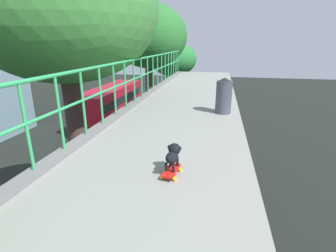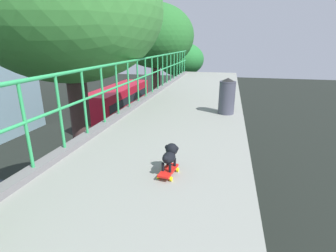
{
  "view_description": "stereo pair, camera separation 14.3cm",
  "coord_description": "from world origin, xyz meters",
  "views": [
    {
      "loc": [
        2.05,
        -0.84,
        7.57
      ],
      "look_at": [
        1.23,
        3.24,
        6.2
      ],
      "focal_mm": 27.14,
      "sensor_mm": 36.0,
      "label": 1
    },
    {
      "loc": [
        2.19,
        -0.81,
        7.57
      ],
      "look_at": [
        1.23,
        3.24,
        6.2
      ],
      "focal_mm": 27.14,
      "sensor_mm": 36.0,
      "label": 2
    }
  ],
  "objects": [
    {
      "name": "litter_bin",
      "position": [
        2.18,
        5.39,
        6.35
      ],
      "size": [
        0.39,
        0.39,
        0.87
      ],
      "color": "#454656",
      "rests_on": "overpass_deck"
    },
    {
      "name": "small_dog",
      "position": [
        1.51,
        2.17,
        6.17
      ],
      "size": [
        0.2,
        0.38,
        0.31
      ],
      "color": "black",
      "rests_on": "toy_skateboard"
    },
    {
      "name": "toy_skateboard",
      "position": [
        1.51,
        2.09,
        5.97
      ],
      "size": [
        0.24,
        0.42,
        0.08
      ],
      "color": "red",
      "rests_on": "overpass_deck"
    },
    {
      "name": "city_bus",
      "position": [
        -8.03,
        21.68,
        1.99
      ],
      "size": [
        2.75,
        10.37,
        3.54
      ],
      "color": "#AE1023",
      "rests_on": "ground"
    },
    {
      "name": "roadside_tree_far",
      "position": [
        -2.32,
        14.96,
        7.84
      ],
      "size": [
        4.67,
        4.67,
        9.85
      ],
      "color": "#4F302B",
      "rests_on": "ground"
    },
    {
      "name": "roadside_tree_mid",
      "position": [
        -2.28,
        6.04,
        8.31
      ],
      "size": [
        5.3,
        5.3,
        10.41
      ],
      "color": "#473130",
      "rests_on": "ground"
    },
    {
      "name": "roadside_tree_farthest",
      "position": [
        -1.98,
        21.57,
        6.09
      ],
      "size": [
        4.02,
        4.02,
        7.65
      ],
      "color": "#483C24",
      "rests_on": "ground"
    }
  ]
}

